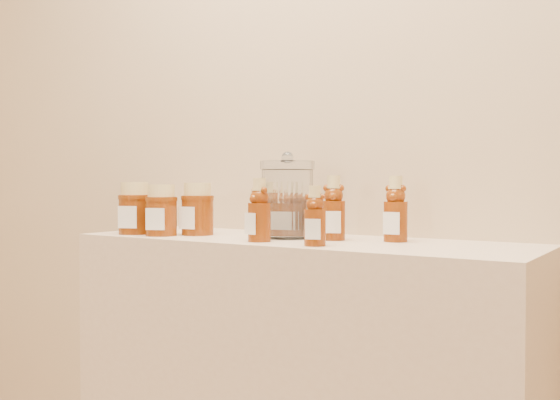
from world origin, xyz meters
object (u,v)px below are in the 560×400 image
Objects in this scene: bear_bottle_front_left at (259,206)px; honey_jar_left at (135,208)px; bear_bottle_back_left at (293,205)px; glass_canister at (287,196)px.

honey_jar_left is at bearing -165.21° from bear_bottle_front_left.
bear_bottle_back_left is at bearing 8.99° from honey_jar_left.
bear_bottle_front_left is 1.20× the size of honey_jar_left.
bear_bottle_front_left is 0.43m from honey_jar_left.
honey_jar_left is (-0.39, -0.22, -0.01)m from bear_bottle_back_left.
bear_bottle_front_left is (0.04, -0.22, 0.00)m from bear_bottle_back_left.
bear_bottle_back_left is 0.94× the size of bear_bottle_front_left.
glass_canister is at bearing -4.77° from honey_jar_left.
bear_bottle_back_left is 0.23m from bear_bottle_front_left.
honey_jar_left is 0.45m from glass_canister.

